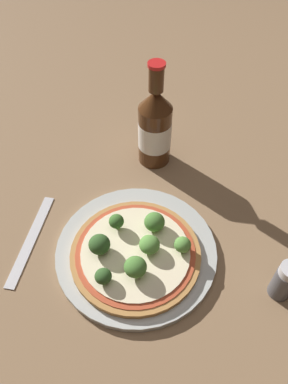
# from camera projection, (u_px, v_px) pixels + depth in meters

# --- Properties ---
(ground_plane) EXTENTS (3.00, 3.00, 0.00)m
(ground_plane) POSITION_uv_depth(u_px,v_px,m) (131.00, 247.00, 0.64)
(ground_plane) COLOR #846647
(plate) EXTENTS (0.27, 0.27, 0.01)m
(plate) POSITION_uv_depth(u_px,v_px,m) (136.00, 251.00, 0.63)
(plate) COLOR #B2B7B2
(plate) RESTS_ON ground_plane
(pizza) EXTENTS (0.21, 0.21, 0.01)m
(pizza) POSITION_uv_depth(u_px,v_px,m) (135.00, 253.00, 0.61)
(pizza) COLOR #B77F42
(pizza) RESTS_ON plate
(broccoli_floret_0) EXTENTS (0.03, 0.03, 0.03)m
(broccoli_floret_0) POSITION_uv_depth(u_px,v_px,m) (99.00, 244.00, 0.59)
(broccoli_floret_0) COLOR #6B8E51
(broccoli_floret_0) RESTS_ON pizza
(broccoli_floret_1) EXTENTS (0.04, 0.04, 0.03)m
(broccoli_floret_1) POSITION_uv_depth(u_px,v_px,m) (135.00, 267.00, 0.57)
(broccoli_floret_1) COLOR #6B8E51
(broccoli_floret_1) RESTS_ON pizza
(broccoli_floret_2) EXTENTS (0.03, 0.03, 0.03)m
(broccoli_floret_2) POSITION_uv_depth(u_px,v_px,m) (183.00, 245.00, 0.60)
(broccoli_floret_2) COLOR #6B8E51
(broccoli_floret_2) RESTS_ON pizza
(broccoli_floret_3) EXTENTS (0.03, 0.03, 0.03)m
(broccoli_floret_3) POSITION_uv_depth(u_px,v_px,m) (116.00, 221.00, 0.62)
(broccoli_floret_3) COLOR #6B8E51
(broccoli_floret_3) RESTS_ON pizza
(broccoli_floret_4) EXTENTS (0.03, 0.03, 0.03)m
(broccoli_floret_4) POSITION_uv_depth(u_px,v_px,m) (154.00, 222.00, 0.62)
(broccoli_floret_4) COLOR #6B8E51
(broccoli_floret_4) RESTS_ON pizza
(broccoli_floret_5) EXTENTS (0.03, 0.03, 0.03)m
(broccoli_floret_5) POSITION_uv_depth(u_px,v_px,m) (149.00, 245.00, 0.60)
(broccoli_floret_5) COLOR #6B8E51
(broccoli_floret_5) RESTS_ON pizza
(broccoli_floret_6) EXTENTS (0.03, 0.03, 0.03)m
(broccoli_floret_6) POSITION_uv_depth(u_px,v_px,m) (103.00, 276.00, 0.56)
(broccoli_floret_6) COLOR #6B8E51
(broccoli_floret_6) RESTS_ON pizza
(beer_bottle) EXTENTS (0.07, 0.07, 0.22)m
(beer_bottle) POSITION_uv_depth(u_px,v_px,m) (155.00, 127.00, 0.72)
(beer_bottle) COLOR #472814
(beer_bottle) RESTS_ON ground_plane
(pepper_shaker) EXTENTS (0.03, 0.03, 0.07)m
(pepper_shaker) POSITION_uv_depth(u_px,v_px,m) (285.00, 281.00, 0.56)
(pepper_shaker) COLOR #4C4C51
(pepper_shaker) RESTS_ON ground_plane
(fork) EXTENTS (0.04, 0.19, 0.00)m
(fork) POSITION_uv_depth(u_px,v_px,m) (31.00, 239.00, 0.65)
(fork) COLOR silver
(fork) RESTS_ON ground_plane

